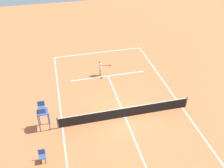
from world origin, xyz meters
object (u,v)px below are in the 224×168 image
Objects in this scene: tennis_ball at (108,83)px; courtside_chair_near at (42,155)px; umpire_chair at (42,111)px; player_serving at (101,67)px.

tennis_ball is 0.07× the size of courtside_chair_near.
player_serving is at bearing -132.67° from umpire_chair.
tennis_ball is 7.55m from umpire_chair.
umpire_chair is (5.50, 5.97, 0.63)m from player_serving.
tennis_ball is at bearing -128.68° from courtside_chair_near.
courtside_chair_near is (6.08, 7.59, 0.50)m from tennis_ball.
tennis_ball is at bearing 31.73° from player_serving.
umpire_chair is (5.84, 4.51, 1.57)m from tennis_ball.
tennis_ball is at bearing -142.29° from umpire_chair.
umpire_chair reaches higher than courtside_chair_near.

